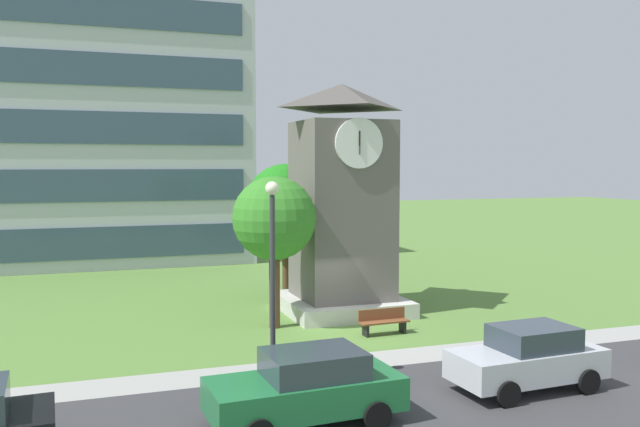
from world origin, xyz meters
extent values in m
plane|color=#567F38|center=(0.00, 0.00, 0.00)|extent=(160.00, 160.00, 0.00)
cube|color=#38383A|center=(0.00, -7.82, 0.00)|extent=(120.00, 7.20, 0.01)
cube|color=#9E9E99|center=(0.00, -3.42, 0.00)|extent=(120.00, 1.60, 0.01)
cube|color=#B7BCC6|center=(-9.04, 23.11, 8.00)|extent=(20.26, 11.69, 16.00)
cube|color=#384C60|center=(-9.04, 17.21, 1.60)|extent=(18.64, 0.10, 1.80)
cube|color=#384C60|center=(-9.04, 17.21, 4.80)|extent=(18.64, 0.10, 1.80)
cube|color=#384C60|center=(-9.04, 17.21, 8.00)|extent=(18.64, 0.10, 1.80)
cube|color=#384C60|center=(-9.04, 17.21, 11.20)|extent=(18.64, 0.10, 1.80)
cube|color=#384C60|center=(-9.04, 17.21, 14.40)|extent=(18.64, 0.10, 1.80)
cube|color=#605B56|center=(1.15, 3.23, 3.84)|extent=(3.45, 3.45, 7.67)
cube|color=beige|center=(1.15, 3.23, 0.30)|extent=(4.66, 4.66, 0.60)
pyramid|color=#4D4945|center=(1.15, 3.23, 8.66)|extent=(3.80, 3.80, 0.98)
cylinder|color=white|center=(1.15, 1.44, 6.75)|extent=(1.90, 0.12, 1.90)
cylinder|color=white|center=(2.94, 3.23, 6.75)|extent=(0.12, 1.90, 1.90)
cube|color=black|center=(1.15, 1.37, 6.92)|extent=(0.08, 0.08, 0.57)
cube|color=black|center=(1.15, 1.36, 6.75)|extent=(0.05, 0.06, 0.86)
cube|color=brown|center=(1.23, -0.75, 0.45)|extent=(1.81, 0.54, 0.06)
cube|color=brown|center=(1.22, -0.53, 0.68)|extent=(1.80, 0.11, 0.40)
cube|color=black|center=(0.51, -0.77, 0.23)|extent=(0.09, 0.43, 0.45)
cube|color=black|center=(1.95, -0.72, 0.23)|extent=(0.09, 0.43, 0.45)
cylinder|color=#333338|center=(-3.96, -5.00, 2.57)|extent=(0.14, 0.14, 5.15)
sphere|color=#F2EFCC|center=(-3.96, -5.00, 5.33)|extent=(0.36, 0.36, 0.36)
cylinder|color=#513823|center=(-2.13, 1.51, 1.48)|extent=(0.40, 0.40, 2.95)
sphere|color=#358227|center=(-2.13, 1.51, 4.02)|extent=(3.04, 3.04, 3.04)
cylinder|color=#513823|center=(0.00, 7.28, 1.44)|extent=(0.36, 0.36, 2.88)
sphere|color=#1F7D1A|center=(0.00, 7.28, 4.16)|extent=(3.68, 3.68, 3.68)
cube|color=#1E6B38|center=(-3.91, -7.55, 0.71)|extent=(4.51, 2.10, 0.76)
cube|color=#2D3842|center=(-3.68, -7.54, 1.39)|extent=(2.29, 1.77, 0.60)
cylinder|color=black|center=(-5.32, -6.69, 0.33)|extent=(0.67, 0.25, 0.66)
cylinder|color=black|center=(-2.49, -8.42, 0.33)|extent=(0.67, 0.25, 0.66)
cylinder|color=black|center=(-2.58, -6.56, 0.33)|extent=(0.67, 0.25, 0.66)
cube|color=silver|center=(2.34, -7.25, 0.71)|extent=(4.16, 1.94, 0.76)
cube|color=#2D3842|center=(2.55, -7.24, 1.39)|extent=(2.11, 1.64, 0.60)
cylinder|color=black|center=(1.12, -8.17, 0.33)|extent=(0.67, 0.25, 0.66)
cylinder|color=black|center=(1.04, -6.45, 0.33)|extent=(0.67, 0.25, 0.66)
cylinder|color=black|center=(3.65, -8.05, 0.33)|extent=(0.67, 0.25, 0.66)
cylinder|color=black|center=(3.57, -6.34, 0.33)|extent=(0.67, 0.25, 0.66)
camera|label=1|loc=(-8.50, -21.78, 5.92)|focal=37.55mm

